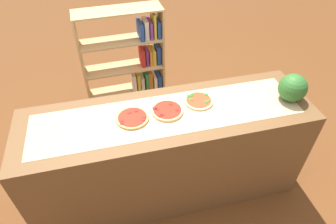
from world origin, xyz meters
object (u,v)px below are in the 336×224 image
object	(u,v)px
pizza_pepperoni_0	(132,118)
bookshelf	(135,68)
pizza_spinach_2	(199,101)
watermelon	(293,88)
pizza_pepperoni_1	(167,111)

from	to	relation	value
pizza_pepperoni_0	bookshelf	distance (m)	1.24
pizza_pepperoni_0	pizza_spinach_2	bearing A→B (deg)	7.79
pizza_spinach_2	watermelon	world-z (taller)	watermelon
pizza_spinach_2	bookshelf	world-z (taller)	bookshelf
watermelon	pizza_pepperoni_0	bearing A→B (deg)	176.99
pizza_spinach_2	bookshelf	bearing A→B (deg)	107.85
pizza_pepperoni_0	watermelon	size ratio (longest dim) A/B	1.10
bookshelf	watermelon	bearing A→B (deg)	-49.15
pizza_pepperoni_0	bookshelf	world-z (taller)	bookshelf
pizza_spinach_2	watermelon	size ratio (longest dim) A/B	1.04
pizza_spinach_2	pizza_pepperoni_1	bearing A→B (deg)	-167.68
pizza_pepperoni_0	pizza_spinach_2	distance (m)	0.55
pizza_pepperoni_0	bookshelf	size ratio (longest dim) A/B	0.19
pizza_pepperoni_0	pizza_pepperoni_1	bearing A→B (deg)	3.15
pizza_pepperoni_0	pizza_pepperoni_1	xyz separation A→B (m)	(0.27, 0.01, 0.00)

